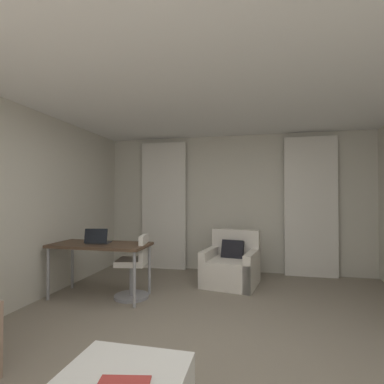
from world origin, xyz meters
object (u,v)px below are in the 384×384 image
object	(u,v)px
laptop	(98,240)
desk_chair	(134,270)
desk	(100,248)
armchair	(231,267)

from	to	relation	value
laptop	desk_chair	bearing A→B (deg)	8.07
desk	laptop	world-z (taller)	laptop
desk_chair	laptop	xyz separation A→B (m)	(-0.53, -0.08, 0.41)
desk	armchair	bearing A→B (deg)	29.90
laptop	desk	bearing A→B (deg)	-0.61
armchair	laptop	distance (m)	2.13
armchair	desk_chair	bearing A→B (deg)	-143.69
armchair	desk	world-z (taller)	armchair
armchair	desk_chair	xyz separation A→B (m)	(-1.28, -0.94, 0.11)
desk	laptop	bearing A→B (deg)	179.39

